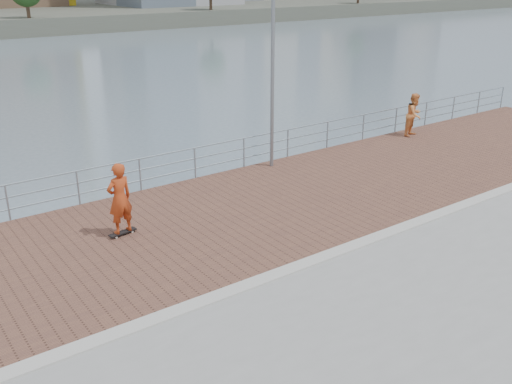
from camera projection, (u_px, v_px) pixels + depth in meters
water at (301, 334)px, 14.70m from camera, size 400.00×400.00×0.00m
brick_lane at (224, 217)px, 16.68m from camera, size 40.00×6.80×0.02m
curb at (304, 264)px, 13.96m from camera, size 40.00×0.40×0.06m
guardrail at (168, 165)px, 19.00m from camera, size 39.06×0.06×1.13m
street_lamp at (282, 34)px, 18.95m from camera, size 0.49×1.42×6.71m
skateboard at (123, 232)px, 15.51m from camera, size 0.81×0.32×0.09m
skateboarder at (120, 198)px, 15.15m from camera, size 0.78×0.58×1.97m
bystander at (414, 115)px, 24.56m from camera, size 1.04×0.89×1.85m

